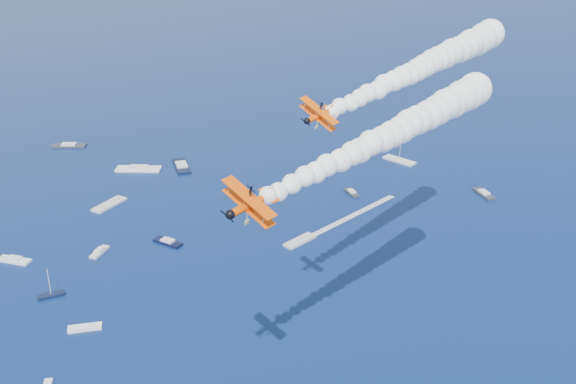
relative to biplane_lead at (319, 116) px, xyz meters
name	(u,v)px	position (x,y,z in m)	size (l,w,h in m)	color
biplane_lead	(319,116)	(0.00, 0.00, 0.00)	(6.88, 7.72, 4.65)	#FF5505
biplane_trail	(251,204)	(-18.10, -18.21, -5.09)	(8.45, 9.48, 5.71)	#F34E05
smoke_trail_lead	(420,68)	(27.16, 13.44, 2.31)	(55.34, 30.61, 11.02)	white
smoke_trail_trail	(386,135)	(9.56, -5.85, -2.78)	(56.24, 28.68, 11.02)	white
spectator_boats	(126,213)	(-21.68, 94.46, -57.13)	(219.90, 186.10, 0.70)	silver
boat_wakes	(20,171)	(-50.81, 142.33, -57.45)	(179.06, 161.04, 0.04)	white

